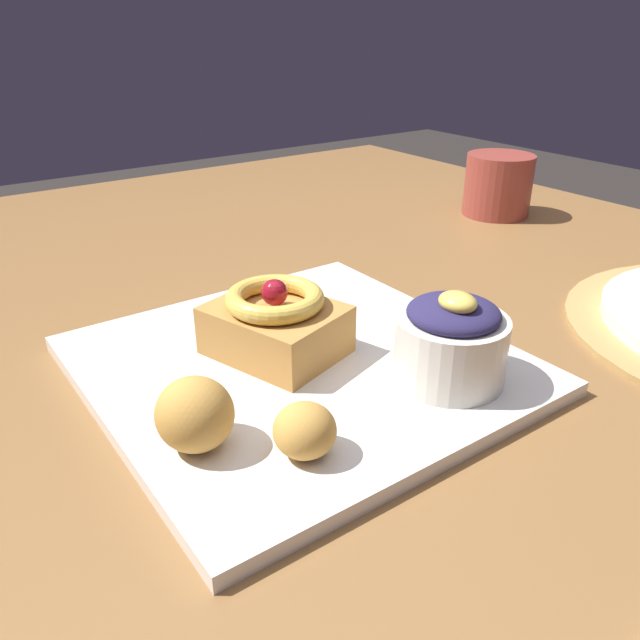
% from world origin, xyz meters
% --- Properties ---
extents(dining_table, '(1.33, 0.99, 0.73)m').
position_xyz_m(dining_table, '(0.00, 0.00, 0.64)').
color(dining_table, brown).
rests_on(dining_table, ground_plane).
extents(front_plate, '(0.31, 0.31, 0.01)m').
position_xyz_m(front_plate, '(0.05, -0.16, 0.74)').
color(front_plate, white).
rests_on(front_plate, dining_table).
extents(cake_slice, '(0.12, 0.11, 0.06)m').
position_xyz_m(cake_slice, '(0.03, -0.17, 0.77)').
color(cake_slice, '#B77F3D').
rests_on(cake_slice, front_plate).
extents(berry_ramekin, '(0.08, 0.08, 0.07)m').
position_xyz_m(berry_ramekin, '(0.14, -0.09, 0.77)').
color(berry_ramekin, silver).
rests_on(berry_ramekin, front_plate).
extents(fritter_front, '(0.05, 0.05, 0.05)m').
position_xyz_m(fritter_front, '(0.10, -0.28, 0.77)').
color(fritter_front, gold).
rests_on(fritter_front, front_plate).
extents(fritter_middle, '(0.04, 0.04, 0.03)m').
position_xyz_m(fritter_middle, '(0.15, -0.23, 0.76)').
color(fritter_middle, gold).
rests_on(fritter_middle, front_plate).
extents(coffee_mug, '(0.09, 0.09, 0.08)m').
position_xyz_m(coffee_mug, '(-0.15, 0.31, 0.77)').
color(coffee_mug, '#993D33').
rests_on(coffee_mug, dining_table).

